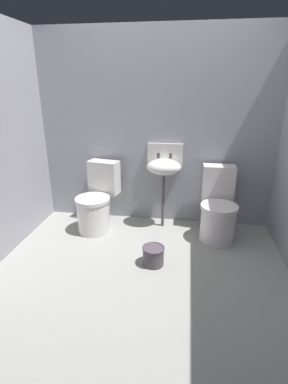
{
  "coord_description": "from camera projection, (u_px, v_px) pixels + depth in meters",
  "views": [
    {
      "loc": [
        0.37,
        -2.18,
        1.65
      ],
      "look_at": [
        0.0,
        0.3,
        0.7
      ],
      "focal_mm": 26.96,
      "sensor_mm": 36.0,
      "label": 1
    }
  ],
  "objects": [
    {
      "name": "ground_plane",
      "position": [
        139.0,
        278.0,
        2.67
      ],
      "size": [
        3.17,
        2.78,
        0.08
      ],
      "primitive_type": "cube",
      "color": "gray"
    },
    {
      "name": "toilet_left",
      "position": [
        97.0,
        203.0,
        3.41
      ],
      "size": [
        0.49,
        0.66,
        0.78
      ],
      "rotation": [
        0.0,
        0.0,
        2.94
      ],
      "color": "silver",
      "rests_on": "ground"
    },
    {
      "name": "sink",
      "position": [
        164.0,
        166.0,
        3.32
      ],
      "size": [
        0.42,
        0.35,
        0.99
      ],
      "color": "#4D434C",
      "rests_on": "ground"
    },
    {
      "name": "wall_back",
      "position": [
        156.0,
        131.0,
        3.4
      ],
      "size": [
        3.17,
        0.1,
        2.25
      ],
      "primitive_type": "cube",
      "color": "#9396A0",
      "rests_on": "ground"
    },
    {
      "name": "toilet_right",
      "position": [
        218.0,
        210.0,
        3.21
      ],
      "size": [
        0.4,
        0.59,
        0.78
      ],
      "rotation": [
        0.0,
        0.0,
        3.15
      ],
      "color": "silver",
      "rests_on": "ground"
    },
    {
      "name": "bucket",
      "position": [
        153.0,
        255.0,
        2.77
      ],
      "size": [
        0.22,
        0.22,
        0.19
      ],
      "color": "#4D434C",
      "rests_on": "ground"
    }
  ]
}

